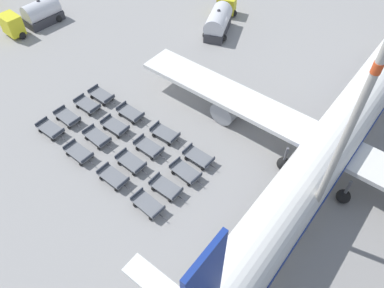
{
  "coord_description": "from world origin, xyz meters",
  "views": [
    {
      "loc": [
        25.15,
        -33.68,
        26.66
      ],
      "look_at": [
        11.02,
        -17.21,
        2.06
      ],
      "focal_mm": 35.0,
      "sensor_mm": 36.0,
      "label": 1
    }
  ],
  "objects_px": {
    "baggage_dolly_row_near_col_d": "(148,205)",
    "baggage_dolly_row_far_col_d": "(198,157)",
    "fuel_tanker_secondary": "(220,20)",
    "baggage_dolly_row_near_col_b": "(79,153)",
    "baggage_dolly_row_far_col_b": "(131,113)",
    "baggage_dolly_row_mid_b_col_a": "(87,105)",
    "baggage_dolly_row_mid_b_col_d": "(186,172)",
    "fuel_tanker_primary": "(36,16)",
    "baggage_dolly_row_far_col_a": "(102,96)",
    "airplane": "(339,134)",
    "baggage_dolly_row_mid_b_col_c": "(149,147)",
    "baggage_dolly_row_mid_b_col_b": "(115,126)",
    "baggage_dolly_row_near_col_a": "(51,129)",
    "baggage_dolly_row_mid_a_col_d": "(166,188)",
    "baggage_dolly_row_mid_a_col_c": "(131,162)",
    "apron_light_mast": "(354,118)",
    "baggage_dolly_row_near_col_c": "(113,177)",
    "baggage_dolly_row_far_col_c": "(165,134)",
    "baggage_dolly_row_mid_a_col_b": "(97,137)",
    "baggage_dolly_row_mid_a_col_a": "(68,117)"
  },
  "relations": [
    {
      "from": "fuel_tanker_secondary",
      "to": "baggage_dolly_row_far_col_a",
      "type": "distance_m",
      "value": 18.89
    },
    {
      "from": "baggage_dolly_row_mid_a_col_c",
      "to": "baggage_dolly_row_mid_a_col_d",
      "type": "relative_size",
      "value": 0.99
    },
    {
      "from": "baggage_dolly_row_far_col_a",
      "to": "baggage_dolly_row_far_col_d",
      "type": "height_order",
      "value": "same"
    },
    {
      "from": "baggage_dolly_row_mid_a_col_c",
      "to": "baggage_dolly_row_far_col_d",
      "type": "height_order",
      "value": "same"
    },
    {
      "from": "airplane",
      "to": "baggage_dolly_row_mid_a_col_d",
      "type": "distance_m",
      "value": 15.4
    },
    {
      "from": "baggage_dolly_row_far_col_c",
      "to": "baggage_dolly_row_near_col_d",
      "type": "bearing_deg",
      "value": -56.73
    },
    {
      "from": "baggage_dolly_row_mid_a_col_d",
      "to": "baggage_dolly_row_mid_b_col_d",
      "type": "xyz_separation_m",
      "value": [
        0.16,
        2.32,
        0.0
      ]
    },
    {
      "from": "baggage_dolly_row_mid_a_col_b",
      "to": "baggage_dolly_row_mid_b_col_d",
      "type": "height_order",
      "value": "same"
    },
    {
      "from": "baggage_dolly_row_mid_a_col_c",
      "to": "baggage_dolly_row_far_col_a",
      "type": "height_order",
      "value": "same"
    },
    {
      "from": "baggage_dolly_row_mid_b_col_b",
      "to": "baggage_dolly_row_far_col_b",
      "type": "distance_m",
      "value": 2.25
    },
    {
      "from": "baggage_dolly_row_near_col_a",
      "to": "baggage_dolly_row_far_col_a",
      "type": "relative_size",
      "value": 1.01
    },
    {
      "from": "baggage_dolly_row_far_col_b",
      "to": "baggage_dolly_row_far_col_c",
      "type": "relative_size",
      "value": 0.99
    },
    {
      "from": "baggage_dolly_row_near_col_a",
      "to": "baggage_dolly_row_mid_b_col_a",
      "type": "height_order",
      "value": "same"
    },
    {
      "from": "fuel_tanker_secondary",
      "to": "baggage_dolly_row_near_col_b",
      "type": "relative_size",
      "value": 2.6
    },
    {
      "from": "airplane",
      "to": "fuel_tanker_secondary",
      "type": "xyz_separation_m",
      "value": [
        -21.01,
        10.75,
        -2.03
      ]
    },
    {
      "from": "baggage_dolly_row_mid_a_col_d",
      "to": "baggage_dolly_row_near_col_d",
      "type": "bearing_deg",
      "value": -89.2
    },
    {
      "from": "airplane",
      "to": "baggage_dolly_row_far_col_c",
      "type": "relative_size",
      "value": 13.24
    },
    {
      "from": "baggage_dolly_row_far_col_b",
      "to": "baggage_dolly_row_far_col_c",
      "type": "distance_m",
      "value": 4.59
    },
    {
      "from": "baggage_dolly_row_near_col_a",
      "to": "baggage_dolly_row_mid_a_col_a",
      "type": "relative_size",
      "value": 1.01
    },
    {
      "from": "baggage_dolly_row_near_col_d",
      "to": "baggage_dolly_row_far_col_b",
      "type": "xyz_separation_m",
      "value": [
        -8.98,
        6.48,
        0.0
      ]
    },
    {
      "from": "baggage_dolly_row_mid_a_col_c",
      "to": "baggage_dolly_row_mid_b_col_c",
      "type": "xyz_separation_m",
      "value": [
        -0.03,
        2.28,
        0.0
      ]
    },
    {
      "from": "baggage_dolly_row_mid_b_col_d",
      "to": "fuel_tanker_secondary",
      "type": "bearing_deg",
      "value": 120.8
    },
    {
      "from": "baggage_dolly_row_mid_b_col_a",
      "to": "baggage_dolly_row_mid_b_col_d",
      "type": "height_order",
      "value": "same"
    },
    {
      "from": "baggage_dolly_row_far_col_b",
      "to": "baggage_dolly_row_mid_b_col_a",
      "type": "bearing_deg",
      "value": -154.25
    },
    {
      "from": "baggage_dolly_row_near_col_c",
      "to": "baggage_dolly_row_far_col_d",
      "type": "distance_m",
      "value": 7.74
    },
    {
      "from": "baggage_dolly_row_near_col_d",
      "to": "baggage_dolly_row_mid_b_col_a",
      "type": "relative_size",
      "value": 1.0
    },
    {
      "from": "baggage_dolly_row_near_col_d",
      "to": "baggage_dolly_row_far_col_d",
      "type": "xyz_separation_m",
      "value": [
        -0.08,
        6.54,
        0.0
      ]
    },
    {
      "from": "airplane",
      "to": "baggage_dolly_row_mid_a_col_d",
      "type": "xyz_separation_m",
      "value": [
        -8.86,
        -12.24,
        -2.94
      ]
    },
    {
      "from": "baggage_dolly_row_mid_b_col_b",
      "to": "baggage_dolly_row_far_col_d",
      "type": "xyz_separation_m",
      "value": [
        8.67,
        2.3,
        0.0
      ]
    },
    {
      "from": "baggage_dolly_row_mid_a_col_b",
      "to": "baggage_dolly_row_mid_b_col_c",
      "type": "relative_size",
      "value": 1.0
    },
    {
      "from": "baggage_dolly_row_mid_a_col_d",
      "to": "baggage_dolly_row_far_col_d",
      "type": "bearing_deg",
      "value": 90.68
    },
    {
      "from": "airplane",
      "to": "baggage_dolly_row_near_col_b",
      "type": "relative_size",
      "value": 13.37
    },
    {
      "from": "baggage_dolly_row_near_col_a",
      "to": "baggage_dolly_row_mid_a_col_c",
      "type": "height_order",
      "value": "same"
    },
    {
      "from": "baggage_dolly_row_near_col_c",
      "to": "baggage_dolly_row_far_col_b",
      "type": "relative_size",
      "value": 1.0
    },
    {
      "from": "baggage_dolly_row_far_col_a",
      "to": "apron_light_mast",
      "type": "height_order",
      "value": "apron_light_mast"
    },
    {
      "from": "baggage_dolly_row_near_col_b",
      "to": "baggage_dolly_row_near_col_c",
      "type": "height_order",
      "value": "same"
    },
    {
      "from": "airplane",
      "to": "baggage_dolly_row_mid_b_col_c",
      "type": "distance_m",
      "value": 16.79
    },
    {
      "from": "baggage_dolly_row_near_col_b",
      "to": "apron_light_mast",
      "type": "height_order",
      "value": "apron_light_mast"
    },
    {
      "from": "baggage_dolly_row_near_col_d",
      "to": "baggage_dolly_row_mid_a_col_d",
      "type": "xyz_separation_m",
      "value": [
        -0.03,
        2.19,
        0.0
      ]
    },
    {
      "from": "baggage_dolly_row_mid_a_col_d",
      "to": "apron_light_mast",
      "type": "height_order",
      "value": "apron_light_mast"
    },
    {
      "from": "baggage_dolly_row_mid_a_col_c",
      "to": "baggage_dolly_row_far_col_a",
      "type": "bearing_deg",
      "value": 155.07
    },
    {
      "from": "baggage_dolly_row_mid_b_col_a",
      "to": "baggage_dolly_row_near_col_a",
      "type": "bearing_deg",
      "value": -89.87
    },
    {
      "from": "fuel_tanker_secondary",
      "to": "baggage_dolly_row_mid_b_col_c",
      "type": "bearing_deg",
      "value": -69.27
    },
    {
      "from": "airplane",
      "to": "baggage_dolly_row_far_col_d",
      "type": "bearing_deg",
      "value": -138.5
    },
    {
      "from": "baggage_dolly_row_mid_b_col_a",
      "to": "baggage_dolly_row_far_col_a",
      "type": "height_order",
      "value": "same"
    },
    {
      "from": "baggage_dolly_row_far_col_c",
      "to": "fuel_tanker_secondary",
      "type": "bearing_deg",
      "value": 112.86
    },
    {
      "from": "baggage_dolly_row_mid_b_col_c",
      "to": "baggage_dolly_row_far_col_c",
      "type": "xyz_separation_m",
      "value": [
        -0.06,
        2.25,
        0.0
      ]
    },
    {
      "from": "fuel_tanker_primary",
      "to": "baggage_dolly_row_mid_b_col_d",
      "type": "distance_m",
      "value": 31.58
    },
    {
      "from": "baggage_dolly_row_near_col_d",
      "to": "baggage_dolly_row_mid_b_col_b",
      "type": "relative_size",
      "value": 1.0
    },
    {
      "from": "baggage_dolly_row_near_col_b",
      "to": "apron_light_mast",
      "type": "xyz_separation_m",
      "value": [
        19.49,
        6.72,
        11.97
      ]
    }
  ]
}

